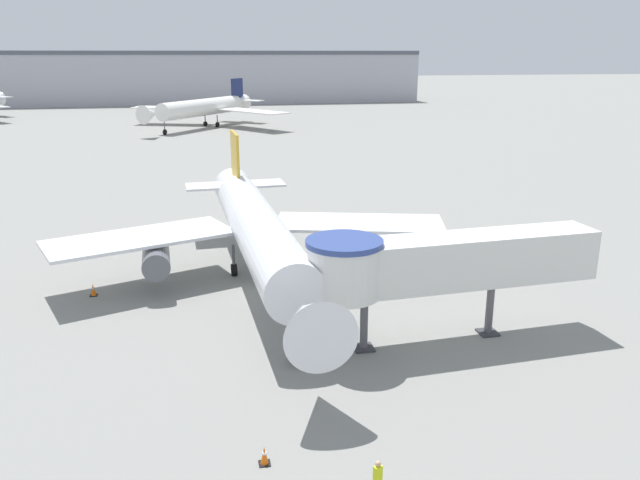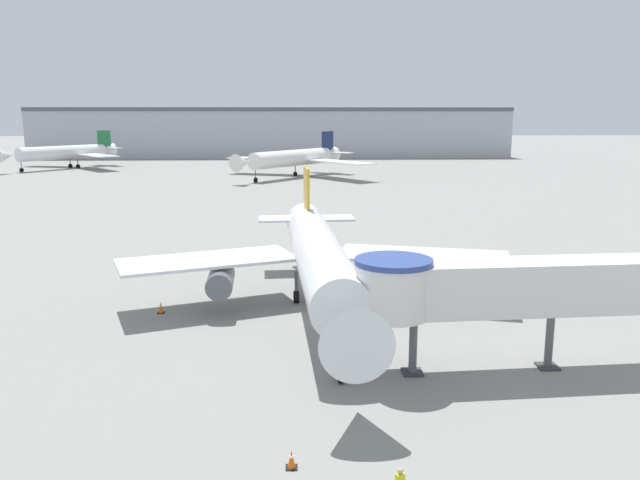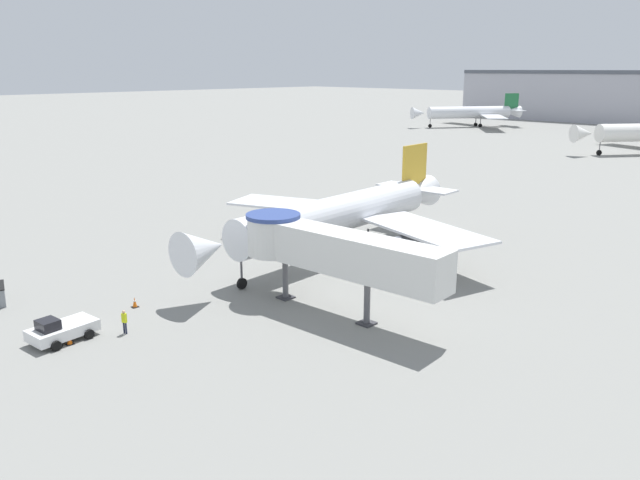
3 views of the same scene
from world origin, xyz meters
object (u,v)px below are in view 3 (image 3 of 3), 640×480
at_px(jet_bridge, 325,248).
at_px(pushback_tug_white, 61,330).
at_px(traffic_cone_port_wing, 262,230).
at_px(traffic_cone_near_nose, 135,302).
at_px(background_jet_green_tail, 472,112).
at_px(main_airplane, 341,214).
at_px(traffic_cone_apron_front, 69,339).
at_px(ground_crew_marshaller, 124,320).

distance_m(jet_bridge, pushback_tug_white, 18.14).
distance_m(traffic_cone_port_wing, traffic_cone_near_nose, 22.23).
height_order(jet_bridge, background_jet_green_tail, background_jet_green_tail).
bearing_deg(background_jet_green_tail, main_airplane, -29.55).
height_order(main_airplane, jet_bridge, main_airplane).
distance_m(jet_bridge, traffic_cone_apron_front, 17.74).
bearing_deg(main_airplane, pushback_tug_white, -93.02).
distance_m(traffic_cone_port_wing, traffic_cone_apron_front, 29.02).
distance_m(main_airplane, background_jet_green_tail, 138.84).
height_order(main_airplane, ground_crew_marshaller, main_airplane).
xyz_separation_m(traffic_cone_port_wing, background_jet_green_tail, (-50.45, 124.43, 3.88)).
bearing_deg(pushback_tug_white, traffic_cone_apron_front, -1.43).
bearing_deg(pushback_tug_white, background_jet_green_tail, 106.47).
bearing_deg(main_airplane, traffic_cone_near_nose, -98.33).
bearing_deg(traffic_cone_near_nose, jet_bridge, 41.62).
relative_size(main_airplane, background_jet_green_tail, 1.04).
xyz_separation_m(traffic_cone_port_wing, ground_crew_marshaller, (13.15, -23.05, 0.55)).
bearing_deg(traffic_cone_port_wing, ground_crew_marshaller, -60.30).
distance_m(jet_bridge, traffic_cone_port_wing, 22.98).
bearing_deg(traffic_cone_apron_front, pushback_tug_white, -175.68).
xyz_separation_m(main_airplane, pushback_tug_white, (-0.00, -26.46, -3.20)).
distance_m(jet_bridge, background_jet_green_tail, 152.47).
xyz_separation_m(traffic_cone_apron_front, traffic_cone_near_nose, (-2.82, 6.17, -0.01)).
height_order(traffic_cone_apron_front, traffic_cone_near_nose, traffic_cone_apron_front).
xyz_separation_m(pushback_tug_white, background_jet_green_tail, (-61.65, 150.85, 3.55)).
relative_size(traffic_cone_port_wing, traffic_cone_near_nose, 1.07).
bearing_deg(traffic_cone_near_nose, traffic_cone_port_wing, 114.80).
relative_size(traffic_cone_port_wing, traffic_cone_apron_front, 1.05).
bearing_deg(main_airplane, traffic_cone_apron_front, -90.99).
height_order(jet_bridge, ground_crew_marshaller, jet_bridge).
relative_size(jet_bridge, traffic_cone_near_nose, 21.80).
height_order(pushback_tug_white, background_jet_green_tail, background_jet_green_tail).
xyz_separation_m(traffic_cone_near_nose, ground_crew_marshaller, (3.82, -2.87, 0.58)).
relative_size(traffic_cone_apron_front, ground_crew_marshaller, 0.48).
xyz_separation_m(traffic_cone_port_wing, traffic_cone_apron_front, (12.14, -26.35, -0.02)).
distance_m(traffic_cone_apron_front, traffic_cone_near_nose, 6.78).
bearing_deg(jet_bridge, background_jet_green_tail, 113.73).
xyz_separation_m(traffic_cone_apron_front, background_jet_green_tail, (-62.59, 150.78, 3.90)).
xyz_separation_m(traffic_cone_near_nose, background_jet_green_tail, (-59.77, 144.61, 3.91)).
height_order(pushback_tug_white, ground_crew_marshaller, pushback_tug_white).
distance_m(main_airplane, traffic_cone_apron_front, 26.64).
height_order(ground_crew_marshaller, background_jet_green_tail, background_jet_green_tail).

